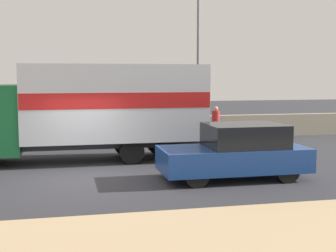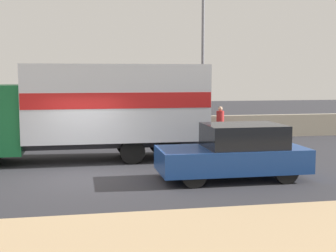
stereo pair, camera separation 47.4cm
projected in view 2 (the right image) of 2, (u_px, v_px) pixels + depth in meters
name	position (u px, v px, depth m)	size (l,w,h in m)	color
ground_plane	(86.00, 178.00, 14.11)	(80.00, 80.00, 0.00)	#2D2D33
stone_wall_backdrop	(83.00, 130.00, 21.83)	(60.00, 0.35, 1.11)	#A39984
street_lamp	(203.00, 50.00, 22.12)	(0.56, 0.28, 7.48)	slate
box_truck	(95.00, 107.00, 16.84)	(8.70, 2.50, 3.47)	#196B38
car_hatchback	(235.00, 152.00, 13.85)	(4.37, 1.89, 1.65)	navy
pedestrian	(220.00, 123.00, 21.91)	(0.36, 0.36, 1.64)	#1E1E2D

